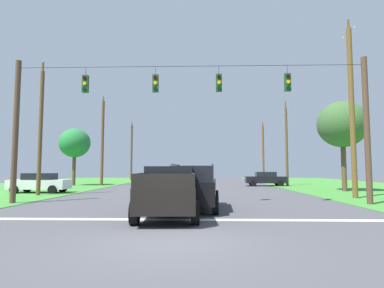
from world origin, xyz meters
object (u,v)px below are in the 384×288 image
at_px(utility_pole_distant_right, 102,142).
at_px(utility_pole_distant_left, 131,151).
at_px(tree_roadside_right, 342,125).
at_px(utility_pole_mid_right, 352,110).
at_px(tree_roadside_far_right, 75,143).
at_px(utility_pole_far_right, 287,144).
at_px(pickup_truck, 168,191).
at_px(suv_black, 194,186).
at_px(utility_pole_far_left, 41,128).
at_px(distant_car_crossing_white, 40,183).
at_px(distant_car_oncoming, 266,179).
at_px(utility_pole_near_left, 263,152).
at_px(overhead_signal_span, 188,121).

relative_size(utility_pole_distant_right, utility_pole_distant_left, 1.06).
distance_m(utility_pole_distant_right, tree_roadside_right, 24.25).
xyz_separation_m(utility_pole_mid_right, tree_roadside_far_right, (-23.71, 14.28, -0.93)).
relative_size(utility_pole_mid_right, utility_pole_far_right, 1.23).
bearing_deg(utility_pole_distant_right, pickup_truck, -66.16).
relative_size(pickup_truck, utility_pole_far_right, 0.59).
bearing_deg(suv_black, tree_roadside_right, 43.77).
relative_size(pickup_truck, utility_pole_distant_right, 0.55).
xyz_separation_m(utility_pole_mid_right, utility_pole_far_left, (-20.96, 1.59, -0.90)).
distance_m(distant_car_crossing_white, distant_car_oncoming, 21.98).
distance_m(distant_car_oncoming, utility_pole_distant_right, 18.45).
distance_m(distant_car_crossing_white, utility_pole_distant_right, 11.57).
bearing_deg(utility_pole_distant_left, utility_pole_distant_right, -89.42).
distance_m(suv_black, utility_pole_distant_left, 37.02).
bearing_deg(utility_pole_mid_right, tree_roadside_right, 70.99).
relative_size(distant_car_oncoming, utility_pole_mid_right, 0.38).
bearing_deg(utility_pole_far_right, utility_pole_near_left, 89.27).
distance_m(utility_pole_far_right, utility_pole_distant_left, 25.51).
relative_size(suv_black, utility_pole_distant_right, 0.49).
distance_m(distant_car_crossing_white, utility_pole_distant_left, 26.34).
distance_m(overhead_signal_span, suv_black, 3.94).
distance_m(utility_pole_far_right, utility_pole_distant_right, 20.50).
bearing_deg(utility_pole_near_left, utility_pole_far_right, -90.73).
relative_size(distant_car_crossing_white, utility_pole_mid_right, 0.37).
xyz_separation_m(suv_black, utility_pole_mid_right, (9.94, 5.47, 4.56)).
xyz_separation_m(suv_black, utility_pole_distant_right, (-10.71, 19.93, 3.80)).
bearing_deg(utility_pole_distant_right, utility_pole_far_right, 0.86).
distance_m(overhead_signal_span, utility_pole_far_left, 11.75).
relative_size(distant_car_crossing_white, tree_roadside_right, 0.58).
height_order(overhead_signal_span, utility_pole_far_right, utility_pole_far_right).
bearing_deg(utility_pole_distant_left, utility_pole_far_left, -90.31).
bearing_deg(utility_pole_distant_right, utility_pole_distant_left, 90.58).
xyz_separation_m(utility_pole_near_left, tree_roadside_far_right, (-23.73, -14.49, 0.21)).
relative_size(overhead_signal_span, utility_pole_far_left, 2.02).
xyz_separation_m(overhead_signal_span, utility_pole_distant_right, (-10.33, 17.86, 0.47)).
bearing_deg(utility_pole_near_left, tree_roadside_right, -84.82).
bearing_deg(utility_pole_distant_right, distant_car_crossing_white, -97.05).
relative_size(utility_pole_far_right, utility_pole_far_left, 0.99).
bearing_deg(distant_car_crossing_white, overhead_signal_span, -31.37).
relative_size(suv_black, distant_car_crossing_white, 1.13).
distance_m(suv_black, distant_car_crossing_white, 15.15).
xyz_separation_m(utility_pole_far_left, utility_pole_distant_right, (0.31, 12.86, 0.14)).
bearing_deg(pickup_truck, utility_pole_far_right, 64.27).
bearing_deg(suv_black, tree_roadside_far_right, 124.87).
distance_m(pickup_truck, tree_roadside_right, 19.36).
height_order(utility_pole_mid_right, utility_pole_distant_right, utility_pole_mid_right).
height_order(utility_pole_far_right, utility_pole_distant_right, utility_pole_distant_right).
relative_size(suv_black, utility_pole_near_left, 0.53).
bearing_deg(tree_roadside_right, tree_roadside_far_right, 162.28).
relative_size(overhead_signal_span, suv_black, 3.90).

